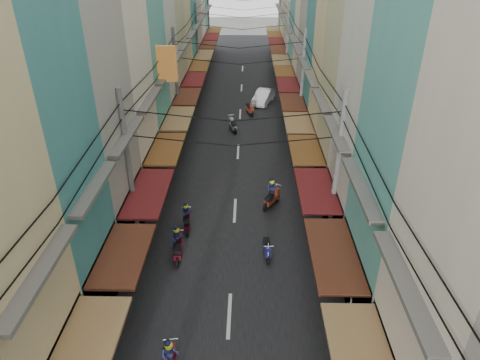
# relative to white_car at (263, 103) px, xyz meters

# --- Properties ---
(ground) EXTENTS (160.00, 160.00, 0.00)m
(ground) POSITION_rel_white_car_xyz_m (-2.18, -25.13, 0.00)
(ground) COLOR #61615D
(ground) RESTS_ON ground
(road) EXTENTS (10.00, 80.00, 0.02)m
(road) POSITION_rel_white_car_xyz_m (-2.18, -5.13, 0.01)
(road) COLOR black
(road) RESTS_ON ground
(sidewalk_left) EXTENTS (3.00, 80.00, 0.06)m
(sidewalk_left) POSITION_rel_white_car_xyz_m (-8.68, -5.13, 0.03)
(sidewalk_left) COLOR slate
(sidewalk_left) RESTS_ON ground
(sidewalk_right) EXTENTS (3.00, 80.00, 0.06)m
(sidewalk_right) POSITION_rel_white_car_xyz_m (4.32, -5.13, 0.03)
(sidewalk_right) COLOR slate
(sidewalk_right) RESTS_ON ground
(building_row_left) EXTENTS (7.80, 67.67, 23.70)m
(building_row_left) POSITION_rel_white_car_xyz_m (-10.10, -8.57, 9.78)
(building_row_left) COLOR beige
(building_row_left) RESTS_ON ground
(building_row_right) EXTENTS (7.80, 68.98, 22.59)m
(building_row_right) POSITION_rel_white_car_xyz_m (5.74, -8.68, 9.41)
(building_row_right) COLOR teal
(building_row_right) RESTS_ON ground
(utility_poles) EXTENTS (10.20, 66.13, 8.20)m
(utility_poles) POSITION_rel_white_car_xyz_m (-2.18, -10.12, 6.59)
(utility_poles) COLOR slate
(utility_poles) RESTS_ON ground
(white_car) EXTENTS (4.83, 3.06, 1.59)m
(white_car) POSITION_rel_white_car_xyz_m (0.00, 0.00, 0.00)
(white_car) COLOR silver
(white_car) RESTS_ON ground
(bicycle) EXTENTS (1.61, 0.94, 1.04)m
(bicycle) POSITION_rel_white_car_xyz_m (5.32, -28.13, 0.00)
(bicycle) COLOR black
(bicycle) RESTS_ON ground
(moving_scooters) EXTENTS (5.32, 28.95, 1.92)m
(moving_scooters) POSITION_rel_white_car_xyz_m (-2.89, -19.88, 0.54)
(moving_scooters) COLOR black
(moving_scooters) RESTS_ON ground
(pedestrians) EXTENTS (11.81, 23.67, 2.25)m
(pedestrians) POSITION_rel_white_car_xyz_m (-6.78, -22.21, 1.04)
(pedestrians) COLOR black
(pedestrians) RESTS_ON ground
(market_umbrella) EXTENTS (2.52, 2.52, 2.66)m
(market_umbrella) POSITION_rel_white_car_xyz_m (4.62, -26.51, 2.35)
(market_umbrella) COLOR #B2B2B7
(market_umbrella) RESTS_ON ground
(traffic_sign) EXTENTS (0.10, 0.66, 3.03)m
(traffic_sign) POSITION_rel_white_car_xyz_m (2.60, -27.62, 2.22)
(traffic_sign) COLOR slate
(traffic_sign) RESTS_ON ground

